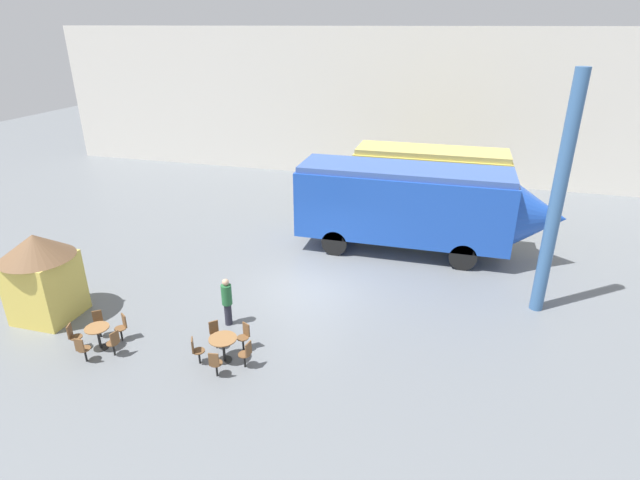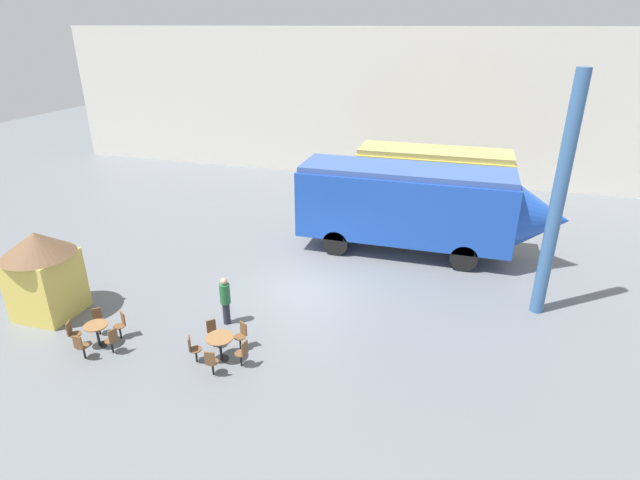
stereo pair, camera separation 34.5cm
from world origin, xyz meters
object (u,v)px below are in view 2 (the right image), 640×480
(passenger_coach_vintage, at_px, (432,181))
(streamlined_locomotive, at_px, (424,205))
(cafe_table_near, at_px, (97,331))
(cafe_chair_0, at_px, (98,319))
(visitor_person, at_px, (225,299))
(cafe_table_mid, at_px, (220,342))
(ticket_kiosk, at_px, (42,270))

(passenger_coach_vintage, height_order, streamlined_locomotive, streamlined_locomotive)
(cafe_table_near, height_order, cafe_chair_0, cafe_chair_0)
(visitor_person, bearing_deg, cafe_table_near, -144.65)
(passenger_coach_vintage, bearing_deg, cafe_table_mid, -110.40)
(cafe_table_mid, relative_size, cafe_chair_0, 0.94)
(cafe_chair_0, relative_size, visitor_person, 0.52)
(streamlined_locomotive, distance_m, cafe_table_near, 13.13)
(cafe_table_near, xyz_separation_m, ticket_kiosk, (-2.81, 1.13, 1.12))
(cafe_table_mid, height_order, cafe_chair_0, cafe_chair_0)
(passenger_coach_vintage, bearing_deg, cafe_chair_0, -125.47)
(passenger_coach_vintage, relative_size, cafe_table_near, 9.61)
(passenger_coach_vintage, distance_m, ticket_kiosk, 16.96)
(passenger_coach_vintage, distance_m, visitor_person, 12.60)
(cafe_table_mid, bearing_deg, ticket_kiosk, 174.24)
(passenger_coach_vintage, xyz_separation_m, cafe_chair_0, (-9.22, -12.93, -1.60))
(cafe_table_near, xyz_separation_m, visitor_person, (3.21, 2.28, 0.36))
(ticket_kiosk, bearing_deg, streamlined_locomotive, 36.42)
(passenger_coach_vintage, bearing_deg, ticket_kiosk, -133.09)
(streamlined_locomotive, height_order, cafe_table_near, streamlined_locomotive)
(cafe_chair_0, bearing_deg, ticket_kiosk, -140.55)
(streamlined_locomotive, relative_size, cafe_table_mid, 13.14)
(cafe_table_near, bearing_deg, visitor_person, 35.35)
(cafe_table_near, distance_m, cafe_table_mid, 3.94)
(passenger_coach_vintage, xyz_separation_m, visitor_person, (-5.56, -11.24, -1.20))
(cafe_chair_0, xyz_separation_m, ticket_kiosk, (-2.36, 0.55, 1.16))
(passenger_coach_vintage, bearing_deg, cafe_table_near, -122.99)
(passenger_coach_vintage, xyz_separation_m, ticket_kiosk, (-11.58, -12.38, -0.44))
(streamlined_locomotive, height_order, ticket_kiosk, streamlined_locomotive)
(passenger_coach_vintage, bearing_deg, visitor_person, -116.34)
(passenger_coach_vintage, relative_size, ticket_kiosk, 2.40)
(cafe_table_mid, xyz_separation_m, cafe_chair_0, (-4.36, 0.13, -0.09))
(streamlined_locomotive, xyz_separation_m, cafe_table_mid, (-4.83, -9.20, -1.58))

